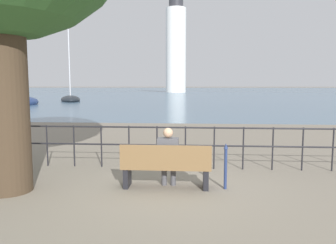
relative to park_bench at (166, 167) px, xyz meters
name	(u,v)px	position (x,y,z in m)	size (l,w,h in m)	color
ground_plane	(166,187)	(0.00, 0.06, -0.43)	(1000.00, 1000.00, 0.00)	gray
harbor_water	(191,89)	(0.00, 161.23, -0.43)	(600.00, 300.00, 0.01)	slate
park_bench	(166,167)	(0.00, 0.00, 0.00)	(1.79, 0.45, 0.90)	brown
seated_person_left	(168,155)	(0.04, 0.08, 0.23)	(0.42, 0.35, 1.22)	#4C4C51
promenade_railing	(171,141)	(0.00, 1.62, 0.26)	(10.60, 0.04, 1.05)	black
closed_umbrella	(226,164)	(1.18, 0.05, 0.08)	(0.09, 0.09, 0.92)	navy
sailboat_1	(70,99)	(-15.15, 34.78, -0.13)	(4.44, 6.09, 11.88)	black
sailboat_2	(20,103)	(-17.29, 26.21, -0.15)	(2.83, 6.16, 7.14)	navy
harbor_lighthouse	(176,45)	(-4.34, 89.48, 13.12)	(5.78, 5.78, 29.15)	white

